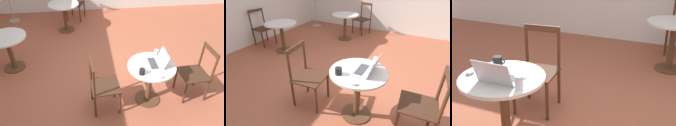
% 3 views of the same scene
% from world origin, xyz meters
% --- Properties ---
extents(cafe_table_near, '(0.75, 0.75, 0.73)m').
position_xyz_m(cafe_table_near, '(-0.75, -0.37, 0.54)').
color(cafe_table_near, '#51331E').
rests_on(cafe_table_near, ground_plane).
extents(cafe_table_far, '(0.75, 0.75, 0.73)m').
position_xyz_m(cafe_table_far, '(0.44, 2.11, 0.54)').
color(cafe_table_far, '#51331E').
rests_on(cafe_table_far, ground_plane).
extents(chair_near_back, '(0.48, 0.48, 0.93)m').
position_xyz_m(chair_near_back, '(-0.82, 0.40, 0.46)').
color(chair_near_back, '#472819').
rests_on(chair_near_back, ground_plane).
extents(laptop, '(0.34, 0.27, 0.22)m').
position_xyz_m(laptop, '(-0.71, -0.46, 0.77)').
color(laptop, '#B7B7BC').
rests_on(laptop, cafe_table_near).
extents(mouse, '(0.06, 0.10, 0.03)m').
position_xyz_m(mouse, '(-1.03, -0.43, 0.74)').
color(mouse, '#B7B7BC').
rests_on(mouse, cafe_table_near).
extents(mug, '(0.12, 0.09, 0.09)m').
position_xyz_m(mug, '(-0.92, -0.18, 0.77)').
color(mug, black).
rests_on(mug, cafe_table_near).
extents(drinking_glass, '(0.07, 0.07, 0.11)m').
position_xyz_m(drinking_glass, '(-0.49, -0.51, 0.78)').
color(drinking_glass, silver).
rests_on(drinking_glass, cafe_table_near).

